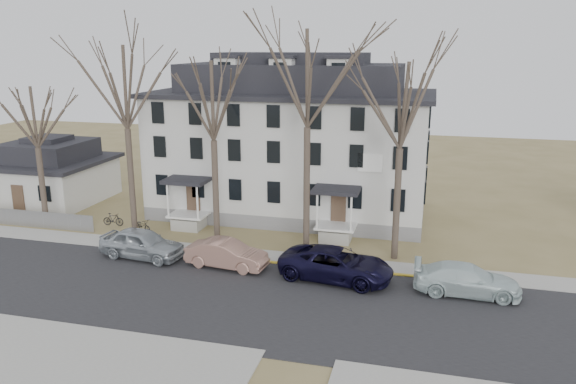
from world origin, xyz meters
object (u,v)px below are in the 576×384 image
(boarding_house, at_px, (292,143))
(tree_far_left, at_px, (124,81))
(tree_bungalow, at_px, (34,113))
(car_white, at_px, (467,280))
(car_tan, at_px, (227,255))
(bicycle_right, at_px, (113,220))
(car_navy, at_px, (336,265))
(tree_mid_left, at_px, (212,95))
(car_silver, at_px, (142,244))
(bicycle_left, at_px, (142,226))
(small_house, at_px, (51,174))
(tree_center, at_px, (308,71))
(tree_mid_right, at_px, (402,99))

(boarding_house, xyz_separation_m, tree_far_left, (-9.00, -8.15, 4.96))
(tree_bungalow, relative_size, car_white, 1.99)
(car_tan, relative_size, bicycle_right, 3.12)
(car_navy, bearing_deg, tree_bungalow, 87.11)
(tree_mid_left, height_order, bicycle_right, tree_mid_left)
(tree_mid_left, bearing_deg, car_silver, -131.48)
(car_white, bearing_deg, car_navy, 87.97)
(car_tan, xyz_separation_m, bicycle_right, (-10.58, 5.24, -0.33))
(tree_mid_left, distance_m, bicycle_left, 10.78)
(small_house, xyz_separation_m, tree_center, (23.00, -6.20, 8.84))
(car_silver, height_order, car_navy, car_silver)
(small_house, height_order, tree_mid_right, tree_mid_right)
(car_white, bearing_deg, car_tan, 88.15)
(small_house, bearing_deg, tree_mid_right, -12.27)
(bicycle_right, bearing_deg, car_silver, -138.53)
(tree_center, height_order, car_tan, tree_center)
(tree_center, bearing_deg, car_tan, -134.39)
(car_tan, xyz_separation_m, car_white, (13.34, -0.34, -0.01))
(car_navy, distance_m, bicycle_right, 17.88)
(small_house, bearing_deg, boarding_house, 5.59)
(tree_mid_right, distance_m, car_navy, 10.06)
(boarding_house, xyz_separation_m, car_navy, (5.61, -12.23, -4.51))
(tree_bungalow, height_order, bicycle_right, tree_bungalow)
(tree_far_left, relative_size, bicycle_right, 8.89)
(car_navy, xyz_separation_m, car_white, (6.88, -0.20, -0.08))
(boarding_house, relative_size, car_navy, 3.33)
(tree_far_left, bearing_deg, tree_center, 0.00)
(boarding_house, bearing_deg, tree_bungalow, -152.99)
(tree_mid_left, bearing_deg, tree_far_left, 180.00)
(tree_far_left, height_order, tree_mid_right, tree_far_left)
(tree_bungalow, relative_size, car_tan, 2.24)
(car_silver, bearing_deg, tree_mid_right, -69.39)
(tree_center, xyz_separation_m, tree_bungalow, (-19.00, 0.00, -2.97))
(tree_bungalow, height_order, car_white, tree_bungalow)
(tree_mid_left, bearing_deg, tree_mid_right, 0.00)
(car_silver, xyz_separation_m, car_tan, (5.50, -0.14, -0.11))
(small_house, relative_size, car_tan, 1.81)
(tree_bungalow, bearing_deg, car_white, -8.53)
(tree_center, height_order, bicycle_right, tree_center)
(car_silver, height_order, car_white, car_silver)
(bicycle_right, bearing_deg, car_navy, -110.98)
(tree_mid_left, height_order, tree_mid_right, same)
(tree_bungalow, xyz_separation_m, car_white, (28.49, -4.27, -7.33))
(tree_center, bearing_deg, car_navy, -57.38)
(tree_mid_right, relative_size, car_white, 2.35)
(tree_bungalow, distance_m, car_white, 29.73)
(tree_bungalow, bearing_deg, small_house, 122.84)
(car_tan, height_order, car_white, car_tan)
(tree_bungalow, bearing_deg, car_tan, -14.58)
(tree_mid_left, relative_size, tree_bungalow, 1.18)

